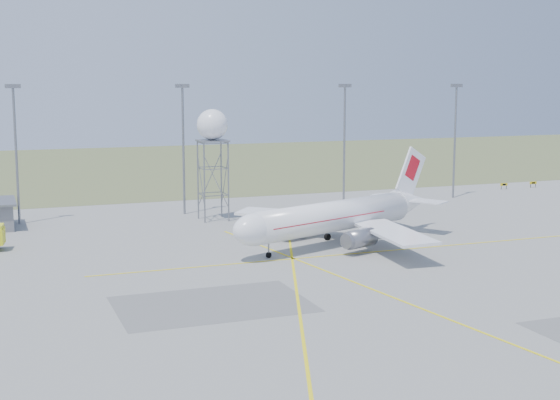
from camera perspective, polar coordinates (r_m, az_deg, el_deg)
name	(u,v)px	position (r m, az deg, el deg)	size (l,w,h in m)	color
ground	(486,327)	(69.78, 14.83, -8.95)	(400.00, 400.00, 0.00)	gray
grass_strip	(152,166)	(198.80, -9.34, 2.49)	(400.00, 120.00, 0.03)	#506437
mast_a	(16,142)	(120.15, -18.77, 4.01)	(2.20, 0.50, 20.50)	slate
mast_b	(183,138)	(123.62, -7.09, 4.52)	(2.20, 0.50, 20.50)	slate
mast_c	(344,134)	(133.08, 4.73, 4.84)	(2.20, 0.50, 20.50)	slate
mast_d	(455,131)	(143.94, 12.69, 4.94)	(2.20, 0.50, 20.50)	slate
taxi_sign_near	(504,185)	(158.84, 16.06, 1.08)	(1.60, 0.17, 1.20)	black
taxi_sign_far	(533,183)	(163.12, 18.03, 1.18)	(1.60, 0.17, 1.20)	black
airliner_main	(335,217)	(100.18, 4.08, -1.24)	(33.73, 31.65, 11.88)	white
radar_tower	(213,158)	(117.77, -4.94, 3.06)	(4.64, 4.64, 16.80)	slate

